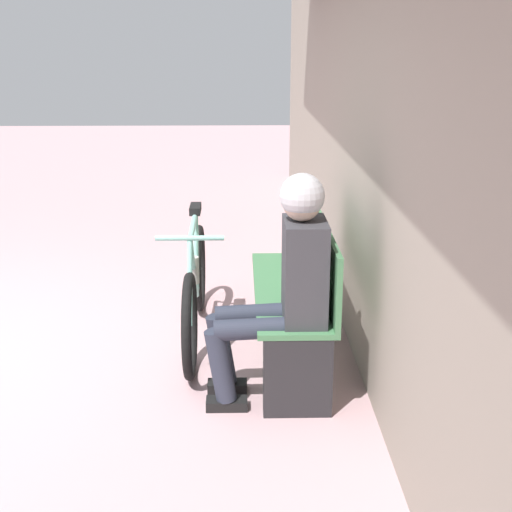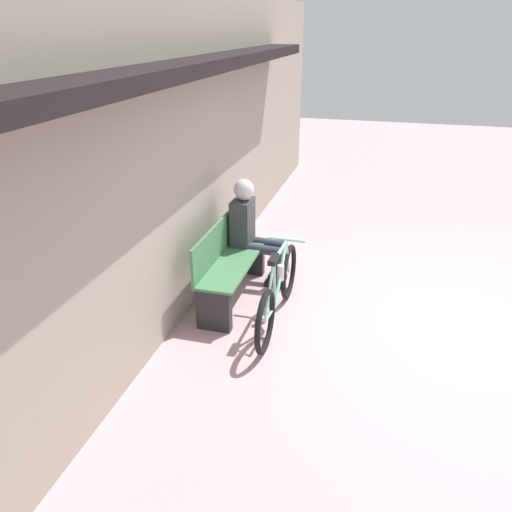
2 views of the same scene
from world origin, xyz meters
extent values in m
cube|color=#9E9384|center=(0.00, 2.61, 1.60)|extent=(12.00, 0.12, 3.20)
cube|color=#477F51|center=(0.00, 2.14, 0.45)|extent=(1.41, 0.42, 0.03)
cube|color=#477F51|center=(0.00, 2.33, 0.67)|extent=(1.41, 0.03, 0.40)
cube|color=#232326|center=(-0.66, 2.14, 0.22)|extent=(0.10, 0.36, 0.44)
cube|color=#232326|center=(0.65, 2.14, 0.22)|extent=(0.10, 0.36, 0.44)
torus|color=black|center=(-0.87, 1.55, 0.31)|extent=(0.62, 0.06, 0.62)
torus|color=black|center=(0.20, 1.55, 0.31)|extent=(0.62, 0.06, 0.62)
cylinder|color=#93DBCC|center=(-0.28, 1.55, 0.78)|extent=(0.58, 0.03, 0.07)
cylinder|color=#93DBCC|center=(-0.23, 1.55, 0.51)|extent=(0.50, 0.03, 0.53)
cylinder|color=#93DBCC|center=(-0.52, 1.55, 0.52)|extent=(0.14, 0.03, 0.54)
cylinder|color=#93DBCC|center=(-0.67, 1.55, 0.28)|extent=(0.41, 0.03, 0.08)
cylinder|color=#93DBCC|center=(-0.72, 1.55, 0.55)|extent=(0.32, 0.02, 0.49)
cylinder|color=#93DBCC|center=(0.10, 1.55, 0.54)|extent=(0.22, 0.03, 0.46)
cube|color=black|center=(-0.57, 1.55, 0.82)|extent=(0.20, 0.07, 0.05)
cylinder|color=#93DBCC|center=(0.01, 1.55, 0.78)|extent=(0.03, 0.40, 0.03)
cylinder|color=beige|center=(-0.23, 1.55, 0.51)|extent=(0.07, 0.07, 0.17)
cylinder|color=#2D3342|center=(0.39, 1.92, 0.46)|extent=(0.11, 0.44, 0.13)
cylinder|color=#2D3342|center=(0.39, 1.74, 0.25)|extent=(0.11, 0.17, 0.41)
cube|color=black|center=(0.39, 1.77, 0.03)|extent=(0.10, 0.22, 0.06)
cylinder|color=#2D3342|center=(0.59, 1.92, 0.46)|extent=(0.11, 0.44, 0.13)
cylinder|color=#2D3342|center=(0.59, 1.74, 0.25)|extent=(0.11, 0.17, 0.41)
cube|color=black|center=(0.59, 1.77, 0.03)|extent=(0.10, 0.22, 0.06)
cube|color=#38383D|center=(0.49, 2.18, 0.74)|extent=(0.34, 0.22, 0.54)
sphere|color=beige|center=(0.49, 2.16, 1.11)|extent=(0.20, 0.20, 0.20)
sphere|color=silver|center=(0.49, 2.16, 1.14)|extent=(0.23, 0.23, 0.23)
camera|label=1|loc=(3.99, 1.85, 1.90)|focal=50.00mm
camera|label=2|loc=(-4.71, 0.59, 2.84)|focal=35.00mm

